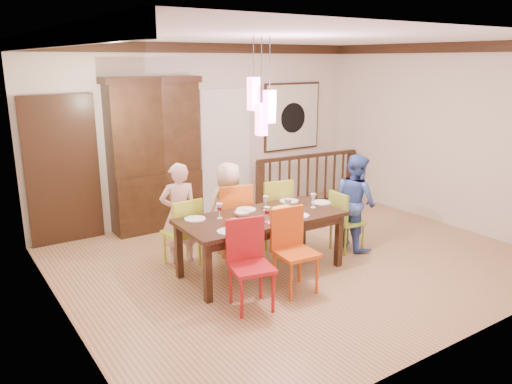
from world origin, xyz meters
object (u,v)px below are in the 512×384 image
chair_end_right (348,217)px  person_far_left (179,214)px  china_hutch (155,155)px  person_far_mid (229,207)px  chair_far_left (181,227)px  balustrade (308,179)px  person_end_right (356,202)px  dining_table (261,222)px

chair_end_right → person_far_left: bearing=70.1°
china_hutch → person_far_mid: (0.46, -1.48, -0.56)m
chair_far_left → person_far_left: (0.02, 0.10, 0.15)m
chair_far_left → person_far_mid: (0.80, 0.14, 0.11)m
balustrade → person_end_right: size_ratio=1.58×
chair_far_left → person_far_left: size_ratio=0.68×
china_hutch → person_end_right: 3.17m
dining_table → china_hutch: (-0.41, 2.36, 0.53)m
china_hutch → person_far_left: 1.63m
balustrade → chair_far_left: bearing=-153.5°
dining_table → chair_far_left: 1.07m
china_hutch → chair_end_right: bearing=-52.9°
chair_end_right → person_far_mid: size_ratio=0.68×
person_far_mid → person_end_right: 1.80m
chair_far_left → chair_end_right: size_ratio=1.06×
chair_far_left → person_far_left: person_far_left is taller
chair_end_right → person_far_left: (-2.16, 0.92, 0.18)m
person_far_left → person_end_right: bearing=171.2°
china_hutch → person_far_mid: size_ratio=1.88×
person_far_mid → chair_end_right: bearing=150.3°
chair_far_left → person_end_right: bearing=157.9°
chair_end_right → person_end_right: (0.17, 0.03, 0.19)m
chair_far_left → person_end_right: person_end_right is taller
chair_end_right → china_hutch: size_ratio=0.36×
dining_table → chair_end_right: size_ratio=2.41×
chair_end_right → balustrade: bearing=-22.4°
chair_far_left → person_end_right: (2.35, -0.79, 0.15)m
chair_end_right → person_far_left: person_far_left is taller
china_hutch → balustrade: size_ratio=1.11×
balustrade → person_far_left: 3.36m
person_far_left → china_hutch: bearing=-89.7°
china_hutch → chair_far_left: bearing=-101.9°
chair_far_left → balustrade: bearing=-161.7°
dining_table → person_end_right: size_ratio=1.53×
dining_table → person_far_mid: person_far_mid is taller
person_far_mid → person_end_right: bearing=154.1°
dining_table → chair_far_left: size_ratio=2.27×
china_hutch → balustrade: bearing=-7.0°
china_hutch → person_far_left: china_hutch is taller
chair_far_left → china_hutch: bearing=-105.4°
dining_table → chair_end_right: bearing=-1.2°
dining_table → china_hutch: size_ratio=0.88×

